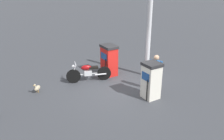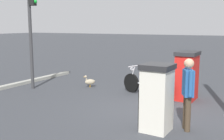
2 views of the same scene
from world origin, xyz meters
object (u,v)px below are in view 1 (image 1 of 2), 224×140
fuel_pump_near (109,60)px  canopy_support_pole (148,40)px  motorcycle_near_pump (88,72)px  attendant_person (156,71)px  fuel_pump_far (151,80)px  wandering_duck (37,88)px

fuel_pump_near → canopy_support_pole: bearing=140.7°
motorcycle_near_pump → attendant_person: 3.18m
fuel_pump_far → canopy_support_pole: size_ratio=0.40×
motorcycle_near_pump → fuel_pump_near: bearing=-173.3°
motorcycle_near_pump → attendant_person: attendant_person is taller
fuel_pump_near → wandering_duck: bearing=-1.5°
fuel_pump_near → wandering_duck: (3.70, -0.10, -0.56)m
motorcycle_near_pump → wandering_duck: size_ratio=4.29×
wandering_duck → canopy_support_pole: canopy_support_pole is taller
canopy_support_pole → fuel_pump_near: bearing=-39.3°
fuel_pump_near → attendant_person: attendant_person is taller
fuel_pump_near → canopy_support_pole: size_ratio=0.40×
fuel_pump_near → canopy_support_pole: 2.18m
fuel_pump_near → fuel_pump_far: fuel_pump_near is taller
attendant_person → motorcycle_near_pump: bearing=-52.9°
wandering_duck → fuel_pump_near: bearing=178.5°
fuel_pump_near → attendant_person: bearing=102.7°
fuel_pump_near → fuel_pump_far: 3.03m
motorcycle_near_pump → canopy_support_pole: canopy_support_pole is taller
fuel_pump_far → canopy_support_pole: (-1.48, -1.82, 1.07)m
fuel_pump_far → wandering_duck: fuel_pump_far is taller
fuel_pump_far → motorcycle_near_pump: fuel_pump_far is taller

